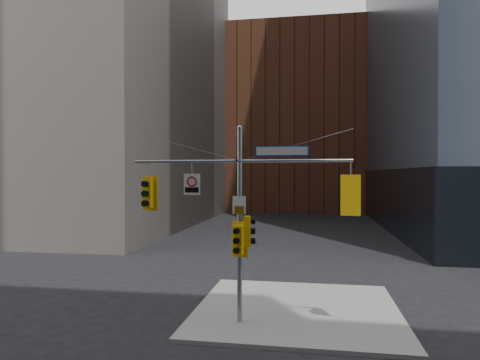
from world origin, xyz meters
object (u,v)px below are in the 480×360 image
(street_sign_blade, at_px, (282,151))
(traffic_light_pole_side, at_px, (249,231))
(signal_assembly, at_px, (240,205))
(traffic_light_pole_front, at_px, (238,240))
(traffic_light_east_arm, at_px, (351,195))
(traffic_light_west_arm, at_px, (148,193))
(regulatory_sign_arm, at_px, (192,184))

(street_sign_blade, bearing_deg, traffic_light_pole_side, 179.05)
(signal_assembly, bearing_deg, street_sign_blade, 0.13)
(signal_assembly, relative_size, traffic_light_pole_front, 6.24)
(traffic_light_east_arm, xyz_separation_m, street_sign_blade, (-2.39, 0.00, 1.55))
(traffic_light_west_arm, height_order, traffic_light_pole_side, traffic_light_west_arm)
(traffic_light_east_arm, bearing_deg, regulatory_sign_arm, 5.80)
(traffic_light_pole_front, relative_size, street_sign_blade, 0.66)
(traffic_light_pole_side, bearing_deg, traffic_light_pole_front, 122.43)
(traffic_light_pole_front, bearing_deg, signal_assembly, 100.68)
(traffic_light_west_arm, distance_m, street_sign_blade, 5.27)
(traffic_light_pole_front, relative_size, regulatory_sign_arm, 1.64)
(signal_assembly, bearing_deg, traffic_light_pole_front, -89.76)
(traffic_light_pole_side, relative_size, regulatory_sign_arm, 1.40)
(traffic_light_pole_side, height_order, regulatory_sign_arm, regulatory_sign_arm)
(traffic_light_west_arm, distance_m, traffic_light_pole_front, 3.88)
(traffic_light_east_arm, relative_size, regulatory_sign_arm, 1.81)
(traffic_light_east_arm, distance_m, regulatory_sign_arm, 5.72)
(signal_assembly, xyz_separation_m, traffic_light_east_arm, (3.92, 0.00, 0.38))
(traffic_light_west_arm, bearing_deg, traffic_light_east_arm, 9.77)
(signal_assembly, xyz_separation_m, street_sign_blade, (1.53, 0.00, 1.93))
(street_sign_blade, xyz_separation_m, regulatory_sign_arm, (-3.32, -0.02, -1.17))
(signal_assembly, relative_size, traffic_light_pole_side, 7.34)
(traffic_light_east_arm, bearing_deg, street_sign_blade, 5.52)
(signal_assembly, relative_size, regulatory_sign_arm, 10.25)
(signal_assembly, height_order, traffic_light_east_arm, signal_assembly)
(regulatory_sign_arm, bearing_deg, traffic_light_west_arm, 179.59)
(regulatory_sign_arm, bearing_deg, signal_assembly, 1.35)
(street_sign_blade, relative_size, regulatory_sign_arm, 2.49)
(signal_assembly, bearing_deg, traffic_light_pole_side, 2.43)
(regulatory_sign_arm, bearing_deg, traffic_light_pole_side, 1.62)
(traffic_light_east_arm, bearing_deg, traffic_light_west_arm, 5.50)
(traffic_light_pole_side, bearing_deg, traffic_light_west_arm, 81.56)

